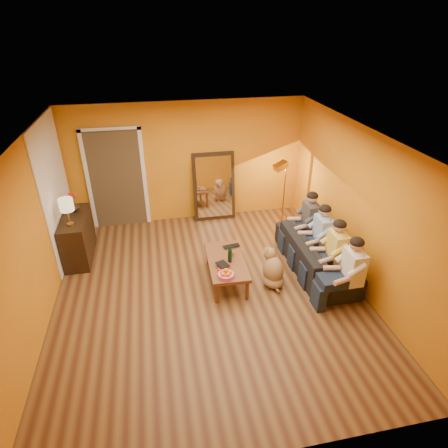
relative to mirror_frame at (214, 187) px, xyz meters
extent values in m
cube|color=brown|center=(-0.55, -2.63, -0.76)|extent=(5.00, 5.50, 0.00)
cube|color=white|center=(-0.55, -2.63, 1.84)|extent=(5.00, 5.50, 0.00)
cube|color=orange|center=(-0.55, 0.12, 0.54)|extent=(5.00, 0.00, 2.60)
cube|color=orange|center=(-3.05, -2.63, 0.54)|extent=(0.00, 5.50, 2.60)
cube|color=orange|center=(1.95, -2.63, 0.54)|extent=(0.00, 5.50, 2.60)
cube|color=white|center=(-3.04, -0.88, 0.54)|extent=(0.02, 1.90, 2.58)
cube|color=#3F2D19|center=(-2.05, 0.20, 0.29)|extent=(1.06, 0.30, 2.10)
cube|color=white|center=(-2.62, 0.08, 0.29)|extent=(0.08, 0.06, 2.20)
cube|color=white|center=(-1.48, 0.08, 0.29)|extent=(0.08, 0.06, 2.20)
cube|color=white|center=(-2.05, 0.08, 1.36)|extent=(1.22, 0.06, 0.08)
cube|color=black|center=(0.00, 0.00, 0.00)|extent=(0.92, 0.27, 1.51)
cube|color=white|center=(0.00, -0.04, 0.00)|extent=(0.78, 0.21, 1.35)
cube|color=black|center=(-2.79, -1.08, -0.34)|extent=(0.44, 1.18, 0.85)
imported|color=black|center=(1.45, -2.31, -0.45)|extent=(2.11, 0.82, 0.62)
cylinder|color=black|center=(-0.16, -2.41, -0.18)|extent=(0.07, 0.07, 0.31)
imported|color=#B27F3F|center=(-0.09, -2.24, -0.30)|extent=(0.12, 0.12, 0.09)
imported|color=black|center=(-0.03, -2.01, -0.33)|extent=(0.33, 0.24, 0.02)
imported|color=black|center=(-0.39, -2.56, -0.33)|extent=(0.17, 0.23, 0.02)
imported|color=red|center=(-0.38, -2.55, -0.31)|extent=(0.23, 0.27, 0.02)
imported|color=black|center=(-0.39, -2.57, -0.29)|extent=(0.23, 0.27, 0.02)
imported|color=black|center=(-2.79, -0.83, 0.19)|extent=(0.19, 0.19, 0.20)
camera|label=1|loc=(-1.27, -7.50, 3.30)|focal=30.00mm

